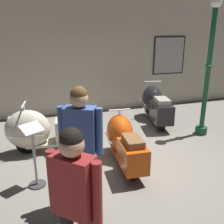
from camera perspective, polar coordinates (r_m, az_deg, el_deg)
ground_plane at (r=5.01m, az=4.36°, el=-10.96°), size 60.00×60.00×0.00m
showroom_back_wall at (r=7.65m, az=-4.93°, el=12.50°), size 18.00×0.24×3.37m
scooter_0 at (r=5.35m, az=-15.54°, el=-3.97°), size 1.78×0.72×1.05m
scooter_1 at (r=4.81m, az=2.53°, el=-6.35°), size 0.57×1.62×0.97m
scooter_2 at (r=7.02m, az=9.63°, el=1.79°), size 0.83×1.81×1.07m
lamppost at (r=6.18m, az=20.96°, el=9.00°), size 0.28×0.28×3.11m
visitor_0 at (r=3.39m, az=-7.08°, el=-6.58°), size 0.55×0.40×1.77m
visitor_1 at (r=2.44m, az=-8.45°, el=-19.12°), size 0.44×0.43×1.67m
info_stanchion at (r=4.26m, az=-17.03°, el=-10.60°), size 0.39×0.36×1.06m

